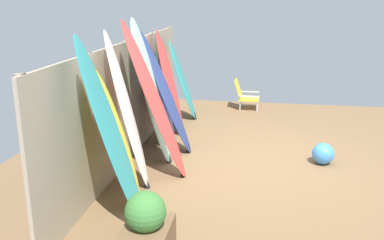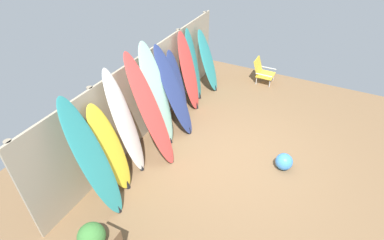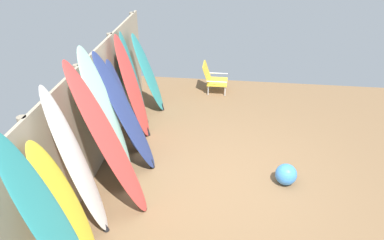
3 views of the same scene
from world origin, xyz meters
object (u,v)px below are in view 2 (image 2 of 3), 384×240
object	(u,v)px
surfboard_navy_5	(174,92)
surfboard_teal_8	(194,66)
surfboard_white_2	(125,124)
surfboard_teal_0	(94,161)
surfboard_yellow_1	(110,150)
beach_chair	(262,71)
surfboard_red_3	(151,112)
surfboard_teal_9	(208,62)
beach_ball	(284,162)
surfboard_navy_6	(178,87)
surfboard_red_7	(189,73)
surfboard_seafoam_4	(157,97)

from	to	relation	value
surfboard_navy_5	surfboard_teal_8	size ratio (longest dim) A/B	1.08
surfboard_white_2	surfboard_teal_0	bearing A→B (deg)	-171.71
surfboard_yellow_1	beach_chair	xyz separation A→B (m)	(4.85, -1.25, -0.50)
surfboard_red_3	surfboard_teal_9	distance (m)	2.91
beach_ball	surfboard_navy_6	bearing A→B (deg)	77.39
surfboard_white_2	surfboard_teal_9	bearing A→B (deg)	-1.35
surfboard_navy_5	beach_ball	xyz separation A→B (m)	(-0.13, -2.43, -0.79)
surfboard_white_2	surfboard_teal_8	distance (m)	2.79
surfboard_red_7	beach_chair	size ratio (longest dim) A/B	2.86
surfboard_red_3	surfboard_navy_5	size ratio (longest dim) A/B	1.11
surfboard_teal_0	surfboard_red_7	xyz separation A→B (m)	(3.30, 0.10, -0.11)
surfboard_teal_9	surfboard_teal_8	bearing A→B (deg)	166.07
surfboard_teal_0	beach_chair	bearing A→B (deg)	-12.03
surfboard_seafoam_4	surfboard_teal_8	xyz separation A→B (m)	(1.85, 0.13, -0.19)
surfboard_teal_0	surfboard_teal_8	xyz separation A→B (m)	(3.75, 0.20, -0.15)
surfboard_white_2	beach_ball	xyz separation A→B (m)	(1.26, -2.61, -0.86)
surfboard_white_2	surfboard_red_7	distance (m)	2.34
surfboard_teal_8	surfboard_teal_0	bearing A→B (deg)	-176.97
surfboard_navy_5	surfboard_navy_6	distance (m)	0.50
surfboard_red_3	beach_chair	size ratio (longest dim) A/B	3.29
surfboard_red_7	beach_ball	size ratio (longest dim) A/B	5.78
beach_chair	surfboard_seafoam_4	bearing A→B (deg)	179.32
surfboard_navy_5	beach_ball	bearing A→B (deg)	-93.11
beach_chair	surfboard_navy_6	bearing A→B (deg)	172.10
surfboard_yellow_1	surfboard_white_2	xyz separation A→B (m)	(0.48, 0.02, 0.19)
surfboard_red_3	surfboard_navy_6	size ratio (longest dim) A/B	1.31
surfboard_white_2	surfboard_red_3	xyz separation A→B (m)	(0.44, -0.24, 0.05)
surfboard_navy_5	beach_ball	distance (m)	2.56
surfboard_seafoam_4	beach_ball	size ratio (longest dim) A/B	6.65
surfboard_navy_6	surfboard_teal_8	xyz separation A→B (m)	(0.94, 0.07, 0.07)
surfboard_white_2	surfboard_red_3	world-z (taller)	surfboard_red_3
surfboard_teal_8	beach_ball	xyz separation A→B (m)	(-1.53, -2.67, -0.72)
beach_ball	surfboard_teal_9	bearing A→B (deg)	50.67
surfboard_navy_6	surfboard_red_7	size ratio (longest dim) A/B	0.88
beach_chair	surfboard_navy_5	bearing A→B (deg)	178.61
beach_chair	beach_ball	bearing A→B (deg)	-138.00
surfboard_teal_0	surfboard_red_3	world-z (taller)	surfboard_red_3
surfboard_navy_5	surfboard_seafoam_4	bearing A→B (deg)	165.39
surfboard_teal_8	surfboard_teal_9	distance (m)	0.57
surfboard_teal_0	surfboard_teal_8	bearing A→B (deg)	3.03
surfboard_navy_6	beach_ball	world-z (taller)	surfboard_navy_6
surfboard_navy_5	beach_chair	world-z (taller)	surfboard_navy_5
surfboard_red_3	beach_chair	bearing A→B (deg)	-14.73
surfboard_teal_0	surfboard_white_2	world-z (taller)	surfboard_teal_0
surfboard_yellow_1	beach_ball	world-z (taller)	surfboard_yellow_1
surfboard_yellow_1	surfboard_red_7	distance (m)	2.82
surfboard_seafoam_4	beach_ball	bearing A→B (deg)	-82.75
surfboard_yellow_1	surfboard_red_3	size ratio (longest dim) A/B	0.77
beach_chair	surfboard_teal_8	bearing A→B (deg)	158.55
beach_ball	surfboard_teal_8	bearing A→B (deg)	60.24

